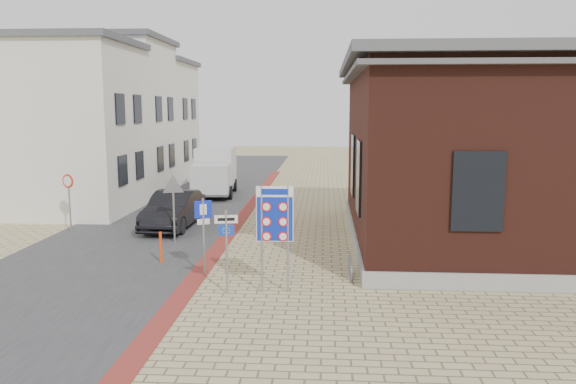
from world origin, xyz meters
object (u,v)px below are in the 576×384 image
(box_truck, at_px, (215,171))
(bollard, at_px, (161,248))
(parking_sign, at_px, (203,223))
(border_sign, at_px, (275,216))
(essen_sign, at_px, (226,239))
(sedan, at_px, (174,210))

(box_truck, relative_size, bollard, 5.20)
(parking_sign, height_order, bollard, parking_sign)
(border_sign, distance_m, essen_sign, 1.45)
(sedan, relative_size, parking_sign, 1.99)
(sedan, distance_m, parking_sign, 7.25)
(border_sign, bearing_deg, box_truck, 104.03)
(essen_sign, xyz_separation_m, bollard, (-2.70, 2.90, -1.01))
(border_sign, xyz_separation_m, bollard, (-4.00, 2.70, -1.62))
(essen_sign, bearing_deg, sedan, 103.21)
(box_truck, bearing_deg, sedan, -94.43)
(sedan, bearing_deg, parking_sign, -65.80)
(sedan, bearing_deg, box_truck, 91.77)
(sedan, height_order, essen_sign, essen_sign)
(border_sign, relative_size, bollard, 2.85)
(parking_sign, bearing_deg, bollard, 121.76)
(box_truck, distance_m, bollard, 14.60)
(essen_sign, relative_size, bollard, 2.24)
(sedan, xyz_separation_m, essen_sign, (3.75, -8.36, 0.76))
(bollard, bearing_deg, box_truck, 94.13)
(border_sign, xyz_separation_m, essen_sign, (-1.30, -0.20, -0.60))
(bollard, bearing_deg, parking_sign, -35.12)
(bollard, bearing_deg, essen_sign, -47.00)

